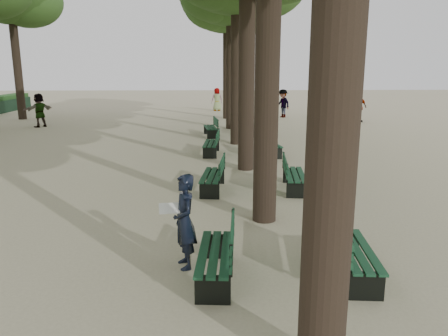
{
  "coord_description": "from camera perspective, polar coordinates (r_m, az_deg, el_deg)",
  "views": [
    {
      "loc": [
        0.27,
        -6.23,
        3.34
      ],
      "look_at": [
        0.6,
        3.0,
        1.2
      ],
      "focal_mm": 35.0,
      "sensor_mm": 36.0,
      "label": 1
    }
  ],
  "objects": [
    {
      "name": "ground",
      "position": [
        7.08,
        -4.15,
        -15.15
      ],
      "size": [
        120.0,
        120.0,
        0.0
      ],
      "primitive_type": "plane",
      "color": "tan",
      "rests_on": "ground"
    },
    {
      "name": "bench_left_0",
      "position": [
        7.16,
        -1.11,
        -12.32
      ],
      "size": [
        0.7,
        1.84,
        0.92
      ],
      "color": "black",
      "rests_on": "ground"
    },
    {
      "name": "bench_left_1",
      "position": [
        12.02,
        -1.52,
        -1.75
      ],
      "size": [
        0.77,
        1.85,
        0.92
      ],
      "color": "black",
      "rests_on": "ground"
    },
    {
      "name": "bench_left_2",
      "position": [
        17.06,
        -1.68,
        2.66
      ],
      "size": [
        0.72,
        1.84,
        0.92
      ],
      "color": "black",
      "rests_on": "ground"
    },
    {
      "name": "bench_left_3",
      "position": [
        21.66,
        -1.76,
        4.87
      ],
      "size": [
        0.76,
        1.85,
        0.92
      ],
      "color": "black",
      "rests_on": "ground"
    },
    {
      "name": "bench_right_0",
      "position": [
        7.57,
        16.68,
        -11.46
      ],
      "size": [
        0.74,
        1.85,
        0.92
      ],
      "color": "black",
      "rests_on": "ground"
    },
    {
      "name": "bench_right_1",
      "position": [
        12.25,
        9.15,
        -1.63
      ],
      "size": [
        0.77,
        1.85,
        0.92
      ],
      "color": "black",
      "rests_on": "ground"
    },
    {
      "name": "bench_right_2",
      "position": [
        17.03,
        5.98,
        2.58
      ],
      "size": [
        0.81,
        1.86,
        0.92
      ],
      "color": "black",
      "rests_on": "ground"
    },
    {
      "name": "bench_right_3",
      "position": [
        22.25,
        4.1,
        5.07
      ],
      "size": [
        0.67,
        1.83,
        0.92
      ],
      "color": "black",
      "rests_on": "ground"
    },
    {
      "name": "man_with_map",
      "position": [
        7.4,
        -5.18,
        -6.98
      ],
      "size": [
        0.68,
        0.72,
        1.63
      ],
      "color": "black",
      "rests_on": "ground"
    },
    {
      "name": "pedestrian_d",
      "position": [
        34.56,
        -0.93,
        8.95
      ],
      "size": [
        0.93,
        0.56,
        1.78
      ],
      "primitive_type": "imported",
      "rotation": [
        0.0,
        0.0,
        3.4
      ],
      "color": "#262628",
      "rests_on": "ground"
    },
    {
      "name": "pedestrian_e",
      "position": [
        27.16,
        -22.96,
        6.97
      ],
      "size": [
        1.35,
        1.67,
        1.91
      ],
      "primitive_type": "imported",
      "rotation": [
        0.0,
        0.0,
        4.09
      ],
      "color": "#262628",
      "rests_on": "ground"
    },
    {
      "name": "pedestrian_b",
      "position": [
        30.21,
        7.7,
        8.35
      ],
      "size": [
        0.96,
        1.24,
        1.89
      ],
      "primitive_type": "imported",
      "rotation": [
        0.0,
        0.0,
        5.26
      ],
      "color": "#262628",
      "rests_on": "ground"
    },
    {
      "name": "pedestrian_c",
      "position": [
        28.62,
        17.22,
        7.62
      ],
      "size": [
        1.15,
        0.73,
        1.87
      ],
      "primitive_type": "imported",
      "rotation": [
        0.0,
        0.0,
        0.35
      ],
      "color": "#262628",
      "rests_on": "ground"
    }
  ]
}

